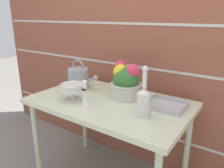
{
  "coord_description": "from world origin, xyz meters",
  "views": [
    {
      "loc": [
        0.88,
        -1.23,
        1.35
      ],
      "look_at": [
        0.0,
        0.04,
        0.86
      ],
      "focal_mm": 35.0,
      "sensor_mm": 36.0,
      "label": 1
    }
  ],
  "objects_px": {
    "figurine_vase": "(85,96)",
    "crystal_pedestal_bowl": "(72,89)",
    "flower_planter": "(126,82)",
    "glass_decanter": "(144,100)",
    "wire_tray": "(165,106)",
    "watering_can": "(79,78)"
  },
  "relations": [
    {
      "from": "crystal_pedestal_bowl",
      "to": "watering_can",
      "type": "bearing_deg",
      "value": 123.6
    },
    {
      "from": "crystal_pedestal_bowl",
      "to": "glass_decanter",
      "type": "relative_size",
      "value": 0.55
    },
    {
      "from": "wire_tray",
      "to": "watering_can",
      "type": "bearing_deg",
      "value": -178.06
    },
    {
      "from": "glass_decanter",
      "to": "wire_tray",
      "type": "bearing_deg",
      "value": 74.44
    },
    {
      "from": "crystal_pedestal_bowl",
      "to": "figurine_vase",
      "type": "xyz_separation_m",
      "value": [
        0.16,
        -0.04,
        -0.01
      ]
    },
    {
      "from": "crystal_pedestal_bowl",
      "to": "flower_planter",
      "type": "relative_size",
      "value": 0.64
    },
    {
      "from": "flower_planter",
      "to": "glass_decanter",
      "type": "relative_size",
      "value": 0.86
    },
    {
      "from": "figurine_vase",
      "to": "crystal_pedestal_bowl",
      "type": "bearing_deg",
      "value": 165.51
    },
    {
      "from": "watering_can",
      "to": "figurine_vase",
      "type": "height_order",
      "value": "watering_can"
    },
    {
      "from": "crystal_pedestal_bowl",
      "to": "wire_tray",
      "type": "distance_m",
      "value": 0.68
    },
    {
      "from": "crystal_pedestal_bowl",
      "to": "glass_decanter",
      "type": "bearing_deg",
      "value": 4.89
    },
    {
      "from": "crystal_pedestal_bowl",
      "to": "wire_tray",
      "type": "height_order",
      "value": "crystal_pedestal_bowl"
    },
    {
      "from": "watering_can",
      "to": "figurine_vase",
      "type": "xyz_separation_m",
      "value": [
        0.32,
        -0.28,
        -0.01
      ]
    },
    {
      "from": "glass_decanter",
      "to": "wire_tray",
      "type": "xyz_separation_m",
      "value": [
        0.06,
        0.22,
        -0.1
      ]
    },
    {
      "from": "watering_can",
      "to": "crystal_pedestal_bowl",
      "type": "relative_size",
      "value": 1.79
    },
    {
      "from": "crystal_pedestal_bowl",
      "to": "flower_planter",
      "type": "bearing_deg",
      "value": 41.79
    },
    {
      "from": "flower_planter",
      "to": "glass_decanter",
      "type": "bearing_deg",
      "value": -39.87
    },
    {
      "from": "flower_planter",
      "to": "figurine_vase",
      "type": "relative_size",
      "value": 1.44
    },
    {
      "from": "wire_tray",
      "to": "figurine_vase",
      "type": "bearing_deg",
      "value": -146.07
    },
    {
      "from": "crystal_pedestal_bowl",
      "to": "glass_decanter",
      "type": "height_order",
      "value": "glass_decanter"
    },
    {
      "from": "figurine_vase",
      "to": "wire_tray",
      "type": "bearing_deg",
      "value": 33.93
    },
    {
      "from": "watering_can",
      "to": "glass_decanter",
      "type": "relative_size",
      "value": 0.98
    }
  ]
}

